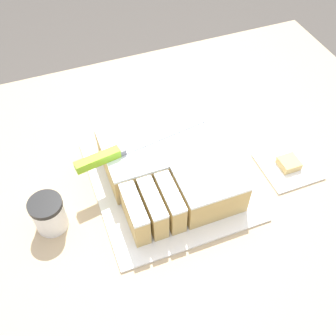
% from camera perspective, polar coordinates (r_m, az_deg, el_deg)
% --- Properties ---
extents(ground_plane, '(8.00, 8.00, 0.00)m').
position_cam_1_polar(ground_plane, '(1.80, 0.37, -20.79)').
color(ground_plane, '#4C4742').
extents(countertop, '(1.40, 1.10, 0.94)m').
position_cam_1_polar(countertop, '(1.37, 0.47, -14.43)').
color(countertop, tan).
rests_on(countertop, ground_plane).
extents(cake_board, '(0.36, 0.39, 0.01)m').
position_cam_1_polar(cake_board, '(0.97, -0.00, -1.74)').
color(cake_board, white).
rests_on(cake_board, countertop).
extents(cake, '(0.27, 0.30, 0.09)m').
position_cam_1_polar(cake, '(0.94, 0.13, 0.26)').
color(cake, tan).
rests_on(cake, cake_board).
extents(knife, '(0.33, 0.07, 0.02)m').
position_cam_1_polar(knife, '(0.90, -8.15, 1.96)').
color(knife, silver).
rests_on(knife, cake).
extents(coffee_cup, '(0.07, 0.07, 0.09)m').
position_cam_1_polar(coffee_cup, '(0.90, -16.90, -6.44)').
color(coffee_cup, white).
rests_on(coffee_cup, countertop).
extents(paper_napkin, '(0.13, 0.13, 0.01)m').
position_cam_1_polar(paper_napkin, '(1.04, 16.99, 0.20)').
color(paper_napkin, white).
rests_on(paper_napkin, countertop).
extents(brownie, '(0.05, 0.05, 0.02)m').
position_cam_1_polar(brownie, '(1.03, 17.15, 0.67)').
color(brownie, tan).
rests_on(brownie, paper_napkin).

